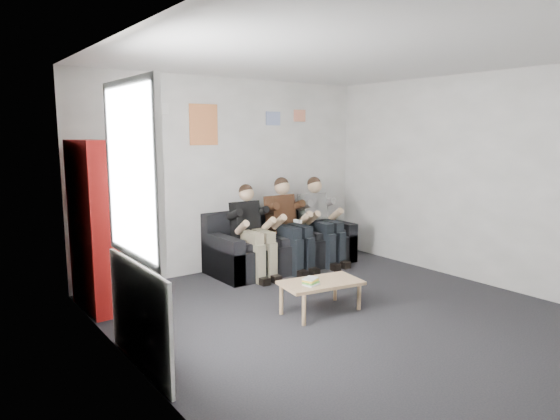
% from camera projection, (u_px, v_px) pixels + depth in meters
% --- Properties ---
extents(room_shell, '(5.00, 5.00, 5.00)m').
position_uv_depth(room_shell, '(354.00, 192.00, 5.09)').
color(room_shell, black).
rests_on(room_shell, ground).
extents(sofa, '(2.17, 0.89, 0.84)m').
position_uv_depth(sofa, '(281.00, 246.00, 7.27)').
color(sofa, black).
rests_on(sofa, ground).
extents(bookshelf, '(0.28, 0.84, 1.87)m').
position_uv_depth(bookshelf, '(94.00, 226.00, 5.43)').
color(bookshelf, maroon).
rests_on(bookshelf, ground).
extents(coffee_table, '(0.87, 0.48, 0.35)m').
position_uv_depth(coffee_table, '(321.00, 285.00, 5.42)').
color(coffee_table, tan).
rests_on(coffee_table, ground).
extents(game_cases, '(0.21, 0.20, 0.05)m').
position_uv_depth(game_cases, '(311.00, 281.00, 5.32)').
color(game_cases, silver).
rests_on(game_cases, coffee_table).
extents(person_left, '(0.37, 0.79, 1.25)m').
position_uv_depth(person_left, '(253.00, 231.00, 6.71)').
color(person_left, black).
rests_on(person_left, sofa).
extents(person_middle, '(0.40, 0.86, 1.32)m').
position_uv_depth(person_middle, '(289.00, 225.00, 7.05)').
color(person_middle, '#442616').
rests_on(person_middle, sofa).
extents(person_right, '(0.39, 0.83, 1.29)m').
position_uv_depth(person_right, '(321.00, 221.00, 7.41)').
color(person_right, silver).
rests_on(person_right, sofa).
extents(radiator, '(0.10, 0.64, 0.60)m').
position_uv_depth(radiator, '(148.00, 326.00, 4.15)').
color(radiator, silver).
rests_on(radiator, ground).
extents(window, '(0.05, 1.30, 2.36)m').
position_uv_depth(window, '(136.00, 248.00, 4.00)').
color(window, white).
rests_on(window, room_shell).
extents(poster_large, '(0.42, 0.01, 0.55)m').
position_uv_depth(poster_large, '(204.00, 125.00, 6.73)').
color(poster_large, gold).
rests_on(poster_large, room_shell).
extents(poster_blue, '(0.25, 0.01, 0.20)m').
position_uv_depth(poster_blue, '(273.00, 118.00, 7.39)').
color(poster_blue, blue).
rests_on(poster_blue, room_shell).
extents(poster_pink, '(0.22, 0.01, 0.18)m').
position_uv_depth(poster_pink, '(300.00, 116.00, 7.67)').
color(poster_pink, '#D24181').
rests_on(poster_pink, room_shell).
extents(poster_sign, '(0.20, 0.01, 0.14)m').
position_uv_depth(poster_sign, '(161.00, 108.00, 6.35)').
color(poster_sign, white).
rests_on(poster_sign, room_shell).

